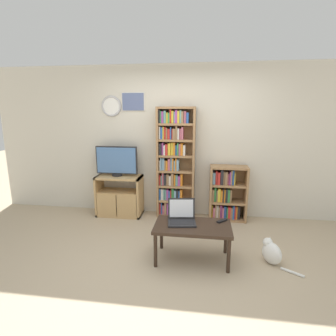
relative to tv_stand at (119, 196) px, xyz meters
The scene contains 10 objects.
ground_plane 1.82m from the tv_stand, 54.01° to the right, with size 18.00×18.00×0.00m, color tan.
wall_back 1.43m from the tv_stand, 14.51° to the left, with size 6.76×0.09×2.60m.
tv_stand is the anchor object (origin of this frame).
television 0.62m from the tv_stand, 135.78° to the left, with size 0.73×0.18×0.52m.
bookshelf_tall 1.14m from the tv_stand, ahead, with size 0.64×0.24×1.90m.
bookshelf_short 1.86m from the tv_stand, ahead, with size 0.62×0.31×0.94m.
coffee_table 1.86m from the tv_stand, 43.28° to the right, with size 0.94×0.52×0.46m.
laptop 1.71m from the tv_stand, 44.56° to the right, with size 0.38×0.35×0.28m.
remote_near_laptop 2.06m from the tv_stand, 33.10° to the right, with size 0.14×0.14×0.02m.
cat 2.63m from the tv_stand, 27.84° to the right, with size 0.46×0.42×0.32m.
Camera 1 is at (0.42, -2.83, 1.83)m, focal length 28.00 mm.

